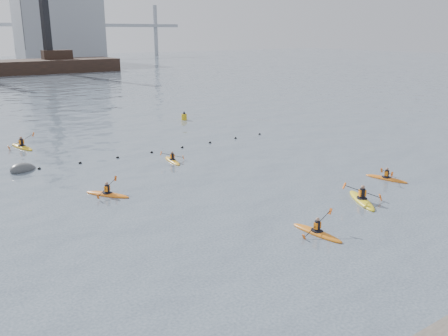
# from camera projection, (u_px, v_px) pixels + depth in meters

# --- Properties ---
(ground) EXTENTS (400.00, 400.00, 0.00)m
(ground) POSITION_uv_depth(u_px,v_px,m) (305.00, 274.00, 19.85)
(ground) COLOR #35424D
(ground) RESTS_ON ground
(float_line) EXTENTS (33.24, 0.73, 0.24)m
(float_line) POSITION_uv_depth(u_px,v_px,m) (98.00, 160.00, 37.33)
(float_line) COLOR black
(float_line) RESTS_ON ground
(kayaker_0) EXTENTS (2.16, 3.13, 1.23)m
(kayaker_0) POSITION_uv_depth(u_px,v_px,m) (317.00, 232.00, 23.74)
(kayaker_0) COLOR #CA6913
(kayaker_0) RESTS_ON ground
(kayaker_1) EXTENTS (2.38, 3.48, 1.34)m
(kayaker_1) POSITION_uv_depth(u_px,v_px,m) (362.00, 200.00, 28.28)
(kayaker_1) COLOR gold
(kayaker_1) RESTS_ON ground
(kayaker_2) EXTENTS (2.26, 2.88, 1.09)m
(kayaker_2) POSITION_uv_depth(u_px,v_px,m) (107.00, 194.00, 29.31)
(kayaker_2) COLOR orange
(kayaker_2) RESTS_ON ground
(kayaker_3) EXTENTS (1.95, 2.91, 1.02)m
(kayaker_3) POSITION_uv_depth(u_px,v_px,m) (172.00, 160.00, 36.96)
(kayaker_3) COLOR gold
(kayaker_3) RESTS_ON ground
(kayaker_4) EXTENTS (2.03, 3.03, 1.13)m
(kayaker_4) POSITION_uv_depth(u_px,v_px,m) (386.00, 178.00, 32.47)
(kayaker_4) COLOR #C86212
(kayaker_4) RESTS_ON ground
(kayaker_5) EXTENTS (2.43, 3.63, 1.33)m
(kayaker_5) POSITION_uv_depth(u_px,v_px,m) (22.00, 146.00, 41.30)
(kayaker_5) COLOR gold
(kayaker_5) RESTS_ON ground
(mooring_buoy) EXTENTS (2.74, 2.41, 1.55)m
(mooring_buoy) POSITION_uv_depth(u_px,v_px,m) (23.00, 170.00, 34.64)
(mooring_buoy) COLOR #3A3D3F
(mooring_buoy) RESTS_ON ground
(nav_buoy) EXTENTS (0.63, 0.63, 1.15)m
(nav_buoy) POSITION_uv_depth(u_px,v_px,m) (184.00, 117.00, 54.24)
(nav_buoy) COLOR gold
(nav_buoy) RESTS_ON ground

